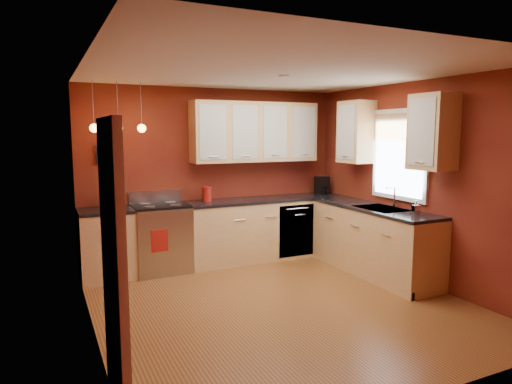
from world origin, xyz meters
name	(u,v)px	position (x,y,z in m)	size (l,w,h in m)	color
floor	(280,303)	(0.00, 0.00, 0.00)	(4.20, 4.20, 0.00)	olive
ceiling	(281,71)	(0.00, 0.00, 2.60)	(4.00, 4.20, 0.02)	silver
wall_back	(215,175)	(0.00, 2.10, 1.30)	(4.00, 0.02, 2.60)	maroon
wall_front	(424,226)	(0.00, -2.10, 1.30)	(4.00, 0.02, 2.60)	maroon
wall_left	(90,203)	(-2.00, 0.00, 1.30)	(0.02, 4.20, 2.60)	maroon
wall_right	(416,183)	(2.00, 0.00, 1.30)	(0.02, 4.20, 2.60)	maroon
base_cabinets_back_left	(107,245)	(-1.65, 1.80, 0.45)	(0.70, 0.60, 0.90)	#E3B57A
base_cabinets_back_right	(266,229)	(0.73, 1.80, 0.45)	(2.54, 0.60, 0.90)	#E3B57A
base_cabinets_right	(373,242)	(1.70, 0.45, 0.45)	(0.60, 2.10, 0.90)	#E3B57A
counter_back_left	(105,211)	(-1.65, 1.80, 0.92)	(0.70, 0.62, 0.04)	black
counter_back_right	(266,199)	(0.73, 1.80, 0.92)	(2.54, 0.62, 0.04)	black
counter_right	(374,208)	(1.70, 0.45, 0.92)	(0.62, 2.10, 0.04)	black
gas_range	(161,238)	(-0.92, 1.80, 0.48)	(0.76, 0.64, 1.11)	#ADAEB2
dishwasher_front	(296,231)	(1.10, 1.51, 0.45)	(0.60, 0.02, 0.80)	#ADAEB2
sink	(382,210)	(1.70, 0.30, 0.92)	(0.50, 0.70, 0.33)	gray
window	(400,152)	(1.97, 0.30, 1.69)	(0.06, 1.02, 1.22)	white
door_left_wall	(114,265)	(-1.97, -1.20, 1.03)	(0.12, 0.82, 2.05)	white
upper_cabinets_back	(255,132)	(0.60, 1.93, 1.95)	(2.00, 0.35, 0.90)	#E3B57A
upper_cabinets_right	(390,132)	(1.82, 0.32, 1.95)	(0.35, 1.95, 0.90)	#E3B57A
wall_picture	(108,154)	(-1.55, 2.08, 1.65)	(0.32, 0.03, 0.26)	black
pendant_lights	(118,128)	(-1.45, 1.75, 2.01)	(0.71, 0.11, 0.66)	gray
red_canister	(207,194)	(-0.20, 1.89, 1.05)	(0.14, 0.14, 0.21)	#A31811
red_vase	(109,203)	(-1.60, 1.86, 1.01)	(0.09, 0.09, 0.15)	#A31811
flowers	(108,191)	(-1.60, 1.86, 1.17)	(0.12, 0.12, 0.22)	#A31811
coffee_maker	(322,186)	(1.78, 1.84, 1.07)	(0.22, 0.21, 0.29)	black
soap_pump	(416,207)	(1.77, -0.25, 1.03)	(0.08, 0.08, 0.17)	silver
dish_towel	(160,241)	(-1.02, 1.47, 0.52)	(0.22, 0.01, 0.30)	#A31811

